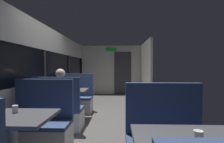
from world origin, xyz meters
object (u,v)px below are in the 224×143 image
Objects in this scene: bench_mid_window_facing_entry at (76,101)px; dining_table_near_window at (13,124)px; coffee_cup_primary at (198,137)px; seated_passenger at (60,103)px; bench_mid_window_facing_end at (59,114)px; coffee_cup_secondary at (15,109)px; dining_table_mid_window at (69,94)px; bench_near_window_facing_entry at (40,129)px.

dining_table_near_window is at bearing -90.00° from bench_mid_window_facing_entry.
coffee_cup_primary is at bearing -63.27° from bench_mid_window_facing_entry.
coffee_cup_primary is (1.81, -2.27, 0.25)m from seated_passenger.
coffee_cup_secondary is at bearing -91.85° from bench_mid_window_facing_end.
coffee_cup_primary is at bearing -50.53° from bench_mid_window_facing_end.
bench_mid_window_facing_entry is at bearing 116.73° from coffee_cup_primary.
dining_table_mid_window is 0.82× the size of bench_mid_window_facing_end.
seated_passenger is (0.00, 0.07, 0.21)m from bench_mid_window_facing_end.
bench_mid_window_facing_entry reaches higher than dining_table_near_window.
dining_table_near_window is 2.26m from dining_table_mid_window.
coffee_cup_secondary is at bearing 157.46° from coffee_cup_primary.
coffee_cup_secondary is at bearing 110.17° from dining_table_near_window.
bench_mid_window_facing_end is 1.50m from coffee_cup_secondary.
seated_passenger reaches higher than bench_mid_window_facing_entry.
bench_near_window_facing_entry is 12.22× the size of coffee_cup_secondary.
seated_passenger reaches higher than bench_mid_window_facing_end.
dining_table_mid_window is at bearing 90.00° from dining_table_near_window.
bench_mid_window_facing_end is at bearing -90.00° from dining_table_mid_window.
bench_near_window_facing_entry is at bearing 90.00° from dining_table_near_window.
seated_passenger is at bearing 90.00° from bench_near_window_facing_entry.
bench_mid_window_facing_end is at bearing 90.00° from bench_near_window_facing_entry.
bench_near_window_facing_entry is at bearing -90.00° from bench_mid_window_facing_entry.
dining_table_mid_window is 0.77m from bench_mid_window_facing_entry.
bench_near_window_facing_entry is at bearing 143.42° from coffee_cup_primary.
coffee_cup_secondary is (-0.05, -2.13, 0.15)m from dining_table_mid_window.
seated_passenger reaches higher than dining_table_near_window.
dining_table_mid_window is at bearing 122.00° from coffee_cup_primary.
dining_table_near_window is 1.59m from bench_mid_window_facing_end.
dining_table_mid_window is at bearing 88.76° from coffee_cup_secondary.
bench_mid_window_facing_entry is at bearing 90.00° from dining_table_mid_window.
dining_table_mid_window is at bearing 90.00° from seated_passenger.
bench_near_window_facing_entry is at bearing -90.00° from seated_passenger.
bench_near_window_facing_entry is 1.00× the size of bench_mid_window_facing_entry.
bench_near_window_facing_entry is (0.00, 0.70, -0.31)m from dining_table_near_window.
bench_mid_window_facing_end is 1.40m from bench_mid_window_facing_entry.
seated_passenger is 2.92m from coffee_cup_primary.
bench_mid_window_facing_end is 0.87× the size of seated_passenger.
bench_near_window_facing_entry is 0.95m from seated_passenger.
coffee_cup_primary is (1.81, -1.35, 0.46)m from bench_near_window_facing_entry.
coffee_cup_secondary is at bearing -91.76° from seated_passenger.
dining_table_mid_window is 0.71× the size of seated_passenger.
bench_near_window_facing_entry is 0.86m from bench_mid_window_facing_end.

